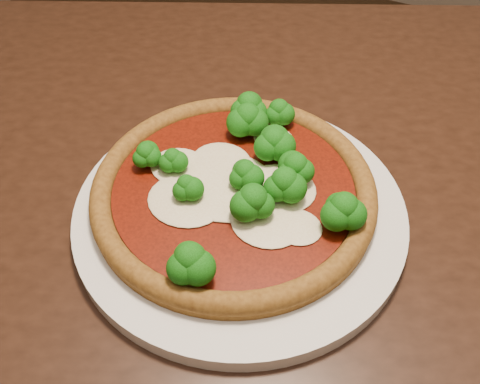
% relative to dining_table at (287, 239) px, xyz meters
% --- Properties ---
extents(dining_table, '(1.56, 1.36, 0.75)m').
position_rel_dining_table_xyz_m(dining_table, '(0.00, 0.00, 0.00)').
color(dining_table, black).
rests_on(dining_table, floor).
extents(plate, '(0.36, 0.36, 0.02)m').
position_rel_dining_table_xyz_m(plate, '(-0.04, -0.06, 0.10)').
color(plate, silver).
rests_on(plate, dining_table).
extents(pizza, '(0.31, 0.31, 0.06)m').
position_rel_dining_table_xyz_m(pizza, '(-0.05, -0.05, 0.12)').
color(pizza, brown).
rests_on(pizza, plate).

